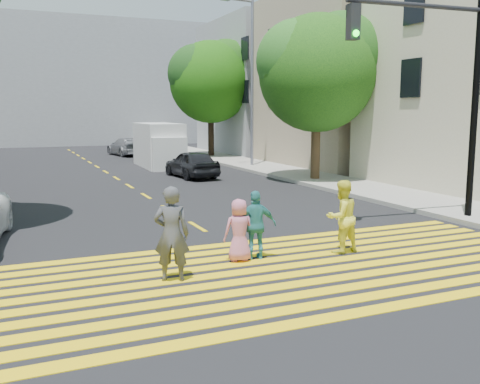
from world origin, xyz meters
TOP-DOWN VIEW (x-y plane):
  - ground at (0.00, 0.00)m, footprint 120.00×120.00m
  - sidewalk_right at (8.50, 15.00)m, footprint 3.00×60.00m
  - crosswalk at (0.00, 1.28)m, footprint 13.40×5.30m
  - lane_line at (0.00, 22.50)m, footprint 0.12×34.40m
  - building_right_tan at (15.00, 19.00)m, footprint 10.00×10.00m
  - building_right_grey at (15.00, 30.00)m, footprint 10.00×10.00m
  - backdrop_block at (0.00, 48.00)m, footprint 30.00×8.00m
  - tree_right_near at (8.26, 13.11)m, footprint 7.08×6.86m
  - tree_right_far at (8.46, 27.32)m, footprint 6.99×6.66m
  - pedestrian_man at (-2.02, 1.60)m, footprint 0.78×0.65m
  - pedestrian_woman at (2.11, 2.06)m, footprint 0.87×0.71m
  - pedestrian_child at (-0.31, 2.33)m, footprint 0.71×0.51m
  - pedestrian_extra at (0.09, 2.33)m, footprint 0.94×0.55m
  - dark_car_near at (3.47, 16.91)m, footprint 1.90×4.06m
  - silver_car at (3.27, 31.47)m, footprint 2.43×4.70m
  - dark_car_parked at (5.35, 27.43)m, footprint 1.85×4.36m
  - white_van at (3.36, 22.40)m, footprint 2.19×5.42m
  - traffic_signal at (6.48, 3.73)m, footprint 4.40×0.56m
  - street_lamp at (8.00, 20.03)m, footprint 2.13×0.55m

SIDE VIEW (x-z plane):
  - ground at x=0.00m, z-range 0.00..0.00m
  - lane_line at x=0.00m, z-range 0.00..0.01m
  - crosswalk at x=0.00m, z-range 0.00..0.01m
  - sidewalk_right at x=8.50m, z-range 0.00..0.15m
  - silver_car at x=3.27m, z-range 0.00..1.30m
  - dark_car_near at x=3.47m, z-range 0.00..1.35m
  - pedestrian_child at x=-0.31m, z-range 0.00..1.36m
  - dark_car_parked at x=5.35m, z-range 0.00..1.40m
  - pedestrian_extra at x=0.09m, z-range 0.00..1.51m
  - pedestrian_woman at x=2.11m, z-range 0.00..1.67m
  - pedestrian_man at x=-2.02m, z-range 0.00..1.83m
  - white_van at x=3.36m, z-range -0.06..2.46m
  - traffic_signal at x=6.48m, z-range 0.95..7.40m
  - building_right_tan at x=15.00m, z-range 0.00..10.00m
  - building_right_grey at x=15.00m, z-range 0.00..10.00m
  - tree_right_near at x=8.26m, z-range 1.35..9.00m
  - street_lamp at x=8.00m, z-range 0.70..10.15m
  - tree_right_far at x=8.46m, z-range 1.43..9.61m
  - backdrop_block at x=0.00m, z-range 0.00..12.00m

